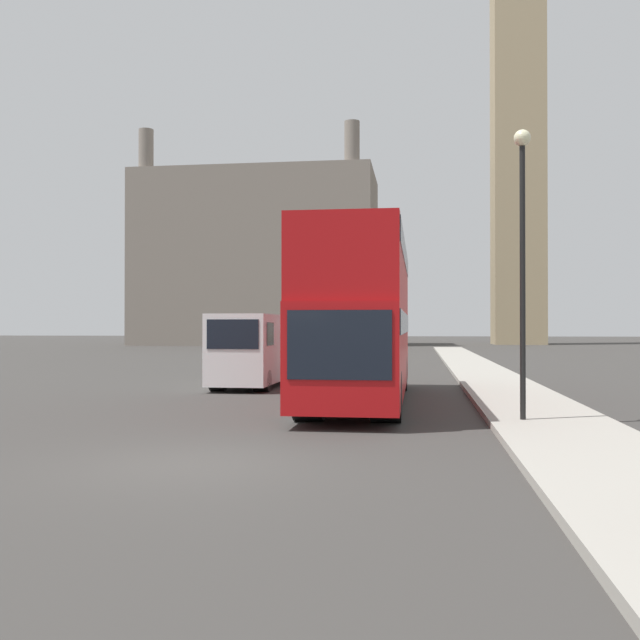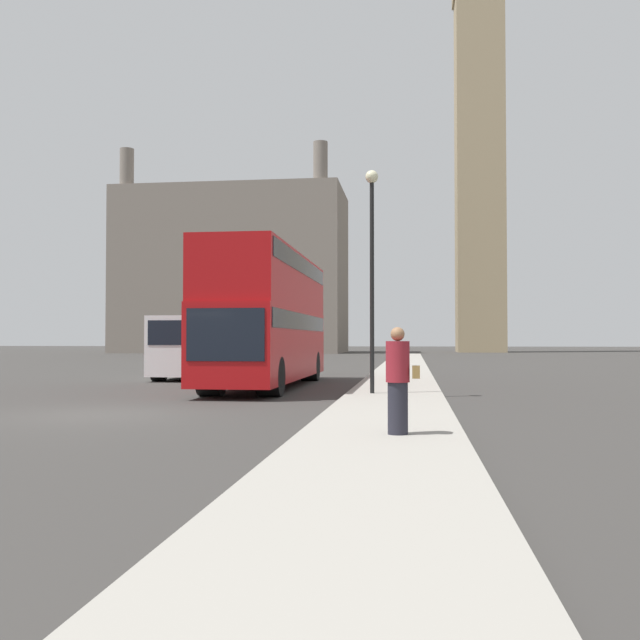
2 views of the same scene
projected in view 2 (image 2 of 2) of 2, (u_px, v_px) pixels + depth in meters
name	position (u px, v px, depth m)	size (l,w,h in m)	color
ground_plane	(99.00, 414.00, 15.65)	(300.00, 300.00, 0.00)	#383533
sidewalk_strip	(388.00, 415.00, 14.84)	(2.68, 120.00, 0.15)	#9E998E
clock_tower	(479.00, 91.00, 92.14)	(6.49, 6.66, 66.05)	tan
building_block_distant	(234.00, 272.00, 89.67)	(27.67, 13.92, 24.60)	slate
red_double_decker_bus	(268.00, 314.00, 24.59)	(2.46, 11.46, 4.55)	#A80F11
white_van	(192.00, 346.00, 29.96)	(2.02, 5.97, 2.57)	white
pedestrian	(398.00, 381.00, 11.28)	(0.54, 0.38, 1.70)	#23232D
street_lamp	(372.00, 248.00, 19.95)	(0.36, 0.36, 6.25)	black
parked_sedan	(258.00, 353.00, 47.57)	(1.90, 4.28, 1.56)	#99999E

